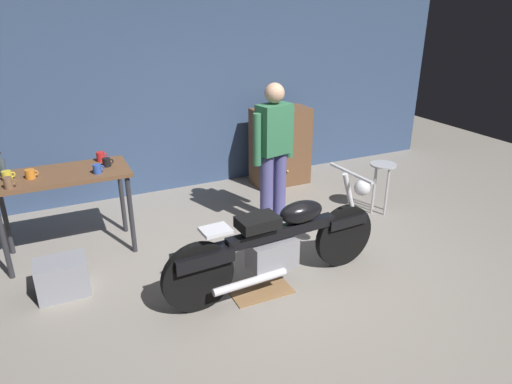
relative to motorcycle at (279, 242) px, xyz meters
The scene contains 16 objects.
ground_plane 0.48m from the motorcycle, ahead, with size 12.00×12.00×0.00m, color gray.
back_wall 3.04m from the motorcycle, 86.59° to the left, with size 8.00×0.12×3.10m, color #384C70.
workbench 2.25m from the motorcycle, 139.10° to the left, with size 1.30×0.64×0.90m.
motorcycle is the anchor object (origin of this frame).
person_standing 1.38m from the motorcycle, 65.02° to the left, with size 0.56×0.30×1.67m.
shop_stool 2.11m from the motorcycle, 24.90° to the left, with size 0.32×0.32×0.64m.
wooden_dresser 2.64m from the motorcycle, 61.59° to the left, with size 0.80×0.47×1.10m.
drip_tray 0.49m from the motorcycle, behind, with size 0.56×0.40×0.01m, color olive.
storage_bin 1.99m from the motorcycle, 158.87° to the left, with size 0.44×0.32×0.34m, color gray.
mug_black_matte 1.98m from the motorcycle, 130.21° to the left, with size 0.11×0.08×0.09m.
mug_yellow_tall 2.64m from the motorcycle, 145.92° to the left, with size 0.12×0.09×0.09m.
mug_orange_travel 2.46m from the motorcycle, 144.00° to the left, with size 0.12×0.09×0.09m.
mug_red_diner 2.15m from the motorcycle, 127.36° to the left, with size 0.12×0.09×0.10m.
mug_brown_stoneware 2.51m from the motorcycle, 150.32° to the left, with size 0.11×0.07×0.11m.
mug_blue_enamel 1.93m from the motorcycle, 136.42° to the left, with size 0.11×0.08×0.09m.
bottle 2.76m from the motorcycle, 143.79° to the left, with size 0.06×0.06×0.24m.
Camera 1 is at (-1.93, -3.24, 2.47)m, focal length 32.11 mm.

